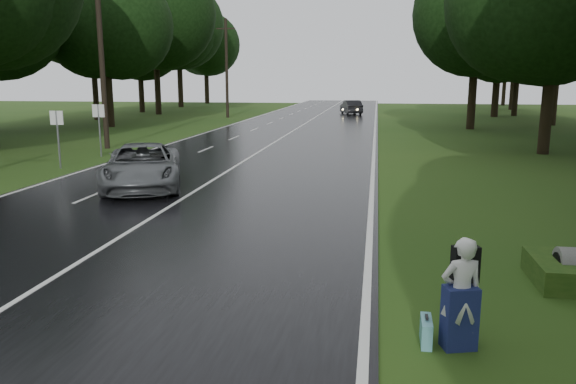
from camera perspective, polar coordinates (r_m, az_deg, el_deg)
name	(u,v)px	position (r m, az deg, el deg)	size (l,w,h in m)	color
ground	(28,296)	(10.79, -25.08, -9.62)	(160.00, 160.00, 0.00)	#2A4715
road	(261,151)	(29.10, -2.74, 4.24)	(12.00, 140.00, 0.04)	black
lane_center	(261,150)	(29.10, -2.74, 4.29)	(0.12, 140.00, 0.01)	silver
grey_car	(142,166)	(19.55, -14.69, 2.57)	(2.47, 5.35, 1.49)	#56595C
far_car	(351,107)	(59.77, 6.48, 8.63)	(1.56, 4.47, 1.47)	black
hitchhiker	(461,297)	(8.14, 17.30, -10.24)	(0.67, 0.64, 1.61)	silver
suitcase	(426,331)	(8.35, 13.95, -13.67)	(0.15, 0.52, 0.37)	teal
utility_pole_mid	(107,148)	(31.80, -18.01, 4.27)	(1.80, 0.28, 10.16)	black
utility_pole_far	(228,118)	(55.15, -6.20, 7.59)	(1.80, 0.28, 9.32)	black
road_sign_a	(61,168)	(25.31, -22.25, 2.25)	(0.58, 0.10, 2.41)	white
road_sign_b	(101,157)	(28.39, -18.56, 3.43)	(0.60, 0.10, 2.51)	white
tree_left_e	(111,127)	(46.25, -17.69, 6.38)	(8.86, 8.86, 13.84)	black
tree_left_f	(159,114)	(61.50, -13.09, 7.76)	(11.42, 11.42, 17.85)	black
tree_right_d	(543,154)	(30.82, 24.62, 3.57)	(8.51, 8.51, 13.30)	black
tree_right_e	(470,129)	(44.22, 18.14, 6.14)	(9.38, 9.38, 14.65)	black
tree_right_f	(494,117)	(59.57, 20.34, 7.23)	(8.62, 8.62, 13.47)	black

